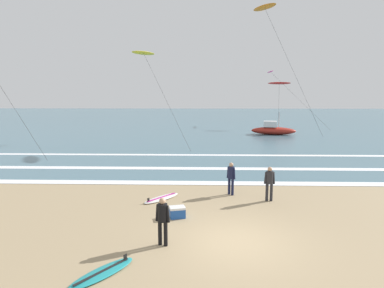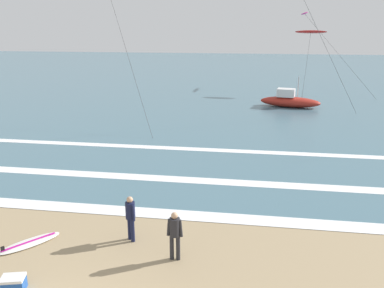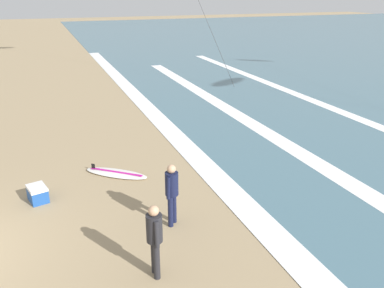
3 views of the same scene
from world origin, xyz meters
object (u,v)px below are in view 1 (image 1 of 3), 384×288
Objects in this scene: offshore_boat at (273,130)px; surfboard_foreground_flat at (162,198)px; kite_red_far_left at (279,83)px; surfer_mid_group at (270,181)px; kite_orange_high_right at (265,8)px; kite_magenta_mid_center at (271,72)px; cooler_box at (177,212)px; kite_yellow_low_near at (144,54)px; surfer_right_near at (231,176)px; surfboard_near_water at (102,273)px; surfer_left_far at (163,217)px.

surfboard_foreground_flat is at bearing -112.71° from offshore_boat.
kite_red_far_left reaches higher than offshore_boat.
kite_orange_high_right is at bearing 81.14° from surfer_mid_group.
surfer_mid_group is 40.61m from kite_magenta_mid_center.
offshore_boat reaches higher than cooler_box.
kite_orange_high_right is at bearing -11.13° from kite_yellow_low_near.
surfer_right_near reaches higher than surfboard_foreground_flat.
surfboard_foreground_flat is 0.98× the size of surfboard_near_water.
kite_orange_high_right is 16.35m from kite_red_far_left.
kite_red_far_left reaches higher than surfer_right_near.
surfer_left_far is 0.80× the size of surfboard_foreground_flat.
kite_orange_high_right is (7.34, 23.79, 12.04)m from surfer_left_far.
offshore_boat is at bearing -106.39° from kite_red_far_left.
offshore_boat is at bearing 67.29° from surfboard_foreground_flat.
surfer_left_far reaches higher than surfboard_near_water.
kite_orange_high_right reaches higher than cooler_box.
kite_magenta_mid_center is at bearing 74.01° from cooler_box.
surfboard_near_water is (-5.82, -6.46, -0.91)m from surfer_mid_group.
kite_red_far_left is at bearing 73.61° from offshore_boat.
kite_yellow_low_near reaches higher than surfer_mid_group.
surfer_right_near is at bearing -106.45° from offshore_boat.
kite_magenta_mid_center is 15.42× the size of cooler_box.
surfboard_near_water is 2.90× the size of cooler_box.
surfboard_near_water is 0.19× the size of kite_magenta_mid_center.
kite_yellow_low_near reaches higher than offshore_boat.
surfer_mid_group is 8.74m from surfboard_near_water.
surfboard_foreground_flat is at bearing 178.59° from surfer_mid_group.
surfer_left_far is 0.16× the size of kite_yellow_low_near.
kite_magenta_mid_center is at bearing 71.91° from surfboard_foreground_flat.
kite_red_far_left is (4.88, 14.08, -6.74)m from kite_orange_high_right.
surfer_left_far is 46.07m from kite_magenta_mid_center.
kite_magenta_mid_center is 43.77m from cooler_box.
surfboard_foreground_flat is 6.64m from surfboard_near_water.
surfboard_foreground_flat is 2.84× the size of cooler_box.
kite_yellow_low_near is 13.11m from kite_orange_high_right.
kite_yellow_low_near is at bearing 101.40° from surfboard_foreground_flat.
kite_yellow_low_near reaches higher than kite_red_far_left.
cooler_box is (-11.93, -35.40, -6.04)m from kite_red_far_left.
kite_orange_high_right is 18.87× the size of cooler_box.
kite_orange_high_right is at bearing -103.48° from kite_magenta_mid_center.
surfer_mid_group is 4.67m from cooler_box.
surfer_right_near is 0.15× the size of kite_magenta_mid_center.
surfer_mid_group is at bearing -103.31° from kite_red_far_left.
surfer_right_near is 0.80× the size of surfboard_foreground_flat.
kite_magenta_mid_center is at bearing 76.52° from kite_orange_high_right.
offshore_boat is at bearing 70.31° from surfboard_near_water.
surfer_left_far is 2.60m from cooler_box.
surfer_mid_group is at bearing -98.86° from kite_orange_high_right.
kite_yellow_low_near is (-3.47, 28.01, 9.03)m from surfboard_near_water.
offshore_boat is at bearing 70.72° from cooler_box.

